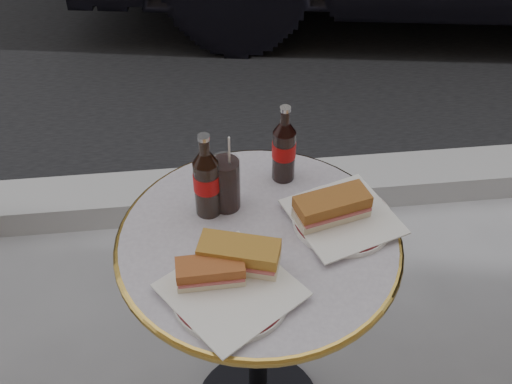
{
  "coord_description": "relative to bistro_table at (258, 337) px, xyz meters",
  "views": [
    {
      "loc": [
        -0.11,
        -0.95,
        1.73
      ],
      "look_at": [
        0.0,
        0.05,
        0.82
      ],
      "focal_mm": 45.0,
      "sensor_mm": 36.0,
      "label": 1
    }
  ],
  "objects": [
    {
      "name": "curb",
      "position": [
        0.0,
        0.9,
        -0.32
      ],
      "size": [
        40.0,
        0.2,
        0.12
      ],
      "primitive_type": "cube",
      "color": "gray",
      "rests_on": "ground"
    },
    {
      "name": "bistro_table",
      "position": [
        0.0,
        0.0,
        0.0
      ],
      "size": [
        0.62,
        0.62,
        0.73
      ],
      "primitive_type": null,
      "color": "#BAB2C4",
      "rests_on": "ground"
    },
    {
      "name": "plate_left",
      "position": [
        -0.07,
        -0.15,
        0.37
      ],
      "size": [
        0.32,
        0.32,
        0.01
      ],
      "primitive_type": "cylinder",
      "rotation": [
        0.0,
        0.0,
        0.43
      ],
      "color": "silver",
      "rests_on": "bistro_table"
    },
    {
      "name": "plate_right",
      "position": [
        0.19,
        0.03,
        0.37
      ],
      "size": [
        0.26,
        0.26,
        0.01
      ],
      "primitive_type": "cylinder",
      "rotation": [
        0.0,
        0.0,
        0.15
      ],
      "color": "white",
      "rests_on": "bistro_table"
    },
    {
      "name": "sandwich_left_a",
      "position": [
        -0.11,
        -0.12,
        0.4
      ],
      "size": [
        0.14,
        0.07,
        0.05
      ],
      "primitive_type": "cube",
      "rotation": [
        0.0,
        0.0,
        0.03
      ],
      "color": "#A45529",
      "rests_on": "plate_left"
    },
    {
      "name": "sandwich_left_b",
      "position": [
        -0.05,
        -0.08,
        0.41
      ],
      "size": [
        0.18,
        0.12,
        0.06
      ],
      "primitive_type": "cube",
      "rotation": [
        0.0,
        0.0,
        -0.3
      ],
      "color": "#B27A2D",
      "rests_on": "plate_left"
    },
    {
      "name": "sandwich_right",
      "position": [
        0.16,
        0.03,
        0.41
      ],
      "size": [
        0.18,
        0.11,
        0.06
      ],
      "primitive_type": "cube",
      "rotation": [
        0.0,
        0.0,
        0.26
      ],
      "color": "#9B5C27",
      "rests_on": "plate_right"
    },
    {
      "name": "cola_bottle_left",
      "position": [
        -0.1,
        0.09,
        0.47
      ],
      "size": [
        0.06,
        0.06,
        0.21
      ],
      "primitive_type": null,
      "rotation": [
        0.0,
        0.0,
        -0.07
      ],
      "color": "black",
      "rests_on": "bistro_table"
    },
    {
      "name": "cola_bottle_right",
      "position": [
        0.08,
        0.19,
        0.47
      ],
      "size": [
        0.07,
        0.07,
        0.2
      ],
      "primitive_type": null,
      "rotation": [
        0.0,
        0.0,
        0.32
      ],
      "color": "black",
      "rests_on": "bistro_table"
    },
    {
      "name": "cola_glass",
      "position": [
        -0.06,
        0.11,
        0.43
      ],
      "size": [
        0.08,
        0.08,
        0.13
      ],
      "primitive_type": "cylinder",
      "rotation": [
        0.0,
        0.0,
        -0.36
      ],
      "color": "black",
      "rests_on": "bistro_table"
    }
  ]
}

